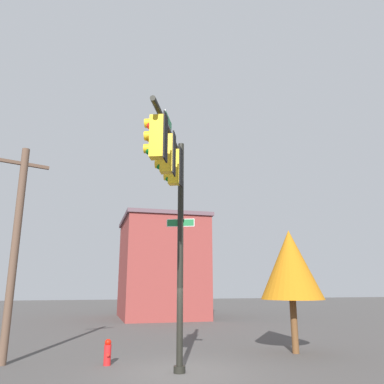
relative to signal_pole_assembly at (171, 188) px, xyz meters
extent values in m
plane|color=#474442|center=(-1.51, 0.64, -5.39)|extent=(120.00, 120.00, 0.00)
cylinder|color=black|center=(-1.51, 0.64, -1.68)|extent=(0.20, 0.20, 7.43)
cylinder|color=black|center=(-1.51, 0.64, -5.29)|extent=(0.36, 0.36, 0.20)
cylinder|color=black|center=(0.49, -0.18, 1.53)|extent=(4.06, 1.77, 0.14)
cylinder|color=black|center=(-0.61, 0.27, 1.03)|extent=(1.87, 0.83, 1.07)
cube|color=yellow|center=(-0.37, 0.17, 0.78)|extent=(0.44, 0.46, 1.10)
cube|color=black|center=(-0.29, 0.36, 0.78)|extent=(0.42, 0.22, 1.22)
sphere|color=#FF2018|center=(-0.45, -0.01, 1.12)|extent=(0.22, 0.22, 0.22)
cylinder|color=yellow|center=(-0.47, -0.06, 1.17)|extent=(0.27, 0.22, 0.23)
sphere|color=#855607|center=(-0.45, -0.01, 0.78)|extent=(0.22, 0.22, 0.22)
cylinder|color=yellow|center=(-0.47, -0.06, 0.83)|extent=(0.27, 0.22, 0.23)
sphere|color=#0B621E|center=(-0.45, -0.01, 0.44)|extent=(0.22, 0.22, 0.22)
cylinder|color=yellow|center=(-0.47, -0.06, 0.49)|extent=(0.27, 0.22, 0.23)
cube|color=yellow|center=(0.78, -0.29, 0.78)|extent=(0.42, 0.45, 1.10)
cube|color=black|center=(0.85, -0.11, 0.78)|extent=(0.43, 0.19, 1.22)
sphere|color=#FF2018|center=(0.71, -0.48, 1.12)|extent=(0.22, 0.22, 0.22)
cylinder|color=yellow|center=(0.69, -0.54, 1.17)|extent=(0.26, 0.21, 0.23)
sphere|color=#855607|center=(0.71, -0.48, 0.78)|extent=(0.22, 0.22, 0.22)
cylinder|color=yellow|center=(0.69, -0.54, 0.83)|extent=(0.26, 0.21, 0.23)
sphere|color=#0B621E|center=(0.71, -0.48, 0.44)|extent=(0.22, 0.22, 0.22)
cylinder|color=yellow|center=(0.69, -0.54, 0.49)|extent=(0.26, 0.21, 0.23)
cube|color=gold|center=(1.92, -0.76, 0.78)|extent=(0.43, 0.45, 1.10)
cube|color=black|center=(2.00, -0.58, 0.78)|extent=(0.42, 0.20, 1.22)
sphere|color=#FF2018|center=(1.85, -0.95, 1.12)|extent=(0.22, 0.22, 0.22)
cylinder|color=gold|center=(1.83, -1.00, 1.17)|extent=(0.27, 0.21, 0.23)
sphere|color=#855607|center=(1.85, -0.95, 0.78)|extent=(0.22, 0.22, 0.22)
cylinder|color=gold|center=(1.83, -1.00, 0.83)|extent=(0.27, 0.21, 0.23)
sphere|color=#0B621E|center=(1.85, -0.95, 0.44)|extent=(0.22, 0.22, 0.22)
cylinder|color=gold|center=(1.83, -1.00, 0.49)|extent=(0.27, 0.21, 0.23)
cube|color=white|center=(0.69, -0.26, 1.83)|extent=(0.88, 0.37, 0.26)
cube|color=#107037|center=(0.69, -0.26, 1.83)|extent=(0.84, 0.37, 0.22)
cube|color=white|center=(-1.51, 0.64, -0.77)|extent=(0.37, 0.88, 0.26)
cube|color=#1B6736|center=(-1.51, 0.64, -0.77)|extent=(0.37, 0.84, 0.22)
cylinder|color=brown|center=(-4.11, -4.83, -1.57)|extent=(0.28, 0.28, 7.65)
cube|color=brown|center=(-4.11, -4.83, 1.66)|extent=(0.74, 1.73, 0.12)
cylinder|color=red|center=(-3.21, -1.44, -5.06)|extent=(0.24, 0.24, 0.65)
sphere|color=red|center=(-3.21, -1.44, -4.67)|extent=(0.22, 0.22, 0.22)
cylinder|color=red|center=(-3.06, -1.44, -5.03)|extent=(0.12, 0.10, 0.10)
cylinder|color=brown|center=(-3.59, 5.80, -4.37)|extent=(0.27, 0.27, 2.04)
cone|color=#AD6512|center=(-3.59, 5.80, -1.95)|extent=(2.53, 2.53, 2.81)
cube|color=brown|center=(-21.07, 3.56, -1.47)|extent=(8.24, 6.41, 7.85)
cube|color=#58414A|center=(-21.07, 3.56, 2.61)|extent=(8.54, 6.71, 0.30)
cube|color=#A5B7C6|center=(-19.60, 6.79, -1.28)|extent=(0.90, 0.04, 1.20)
cube|color=#A5B7C6|center=(-17.74, 6.79, 1.13)|extent=(0.90, 0.04, 1.20)
cube|color=#A5B7C6|center=(-20.89, 6.79, -2.11)|extent=(0.90, 0.04, 1.20)
cube|color=#A5B7C6|center=(-22.67, 6.79, -2.35)|extent=(0.90, 0.04, 1.20)
cube|color=#A5B7C6|center=(-21.64, 6.79, -1.83)|extent=(0.90, 0.04, 1.20)
cube|color=#A5B7C6|center=(-22.41, 6.79, -2.90)|extent=(0.90, 0.04, 1.20)
camera|label=1|loc=(10.55, -2.17, -2.78)|focal=35.05mm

